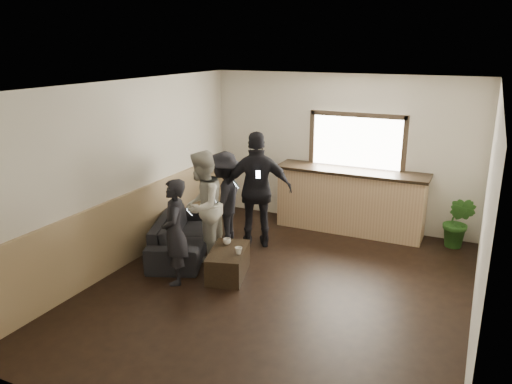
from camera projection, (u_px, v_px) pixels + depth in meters
The scene contains 12 objects.
ground at pixel (277, 289), 6.98m from camera, with size 5.00×6.00×0.01m, color black.
room_shell at pixel (229, 182), 6.86m from camera, with size 5.01×6.01×2.80m.
bar_counter at pixel (350, 197), 9.02m from camera, with size 2.70×0.68×2.13m.
sofa at pixel (183, 234), 8.21m from camera, with size 2.04×0.80×0.60m, color black.
coffee_table at pixel (228, 263), 7.35m from camera, with size 0.50×0.90×0.40m, color black.
cup_a at pixel (227, 241), 7.50m from camera, with size 0.12×0.12×0.09m, color silver.
cup_b at pixel (239, 251), 7.16m from camera, with size 0.11×0.11×0.10m, color silver.
potted_plant at pixel (458, 222), 8.28m from camera, with size 0.50×0.40×0.91m, color #2D6623.
person_a at pixel (175, 232), 7.01m from camera, with size 0.60×0.66×1.52m.
person_b at pixel (202, 206), 7.75m from camera, with size 0.78×0.94×1.75m.
person_c at pixel (224, 198), 8.40m from camera, with size 0.76×1.12×1.59m.
person_d at pixel (258, 190), 8.23m from camera, with size 1.23×0.96×1.95m.
Camera 1 is at (2.40, -5.83, 3.31)m, focal length 35.00 mm.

